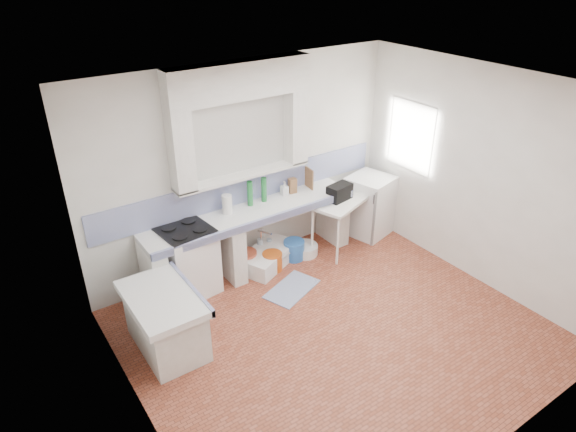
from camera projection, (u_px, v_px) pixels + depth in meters
floor at (337, 332)px, 5.91m from camera, size 4.50×4.50×0.00m
ceiling at (351, 94)px, 4.59m from camera, size 4.50×4.50×0.00m
wall_back at (245, 167)px, 6.70m from camera, size 4.50×0.00×4.50m
wall_front at (515, 336)px, 3.80m from camera, size 4.50×0.00×4.50m
wall_left at (131, 305)px, 4.13m from camera, size 0.00×4.50×4.50m
wall_right at (480, 178)px, 6.38m from camera, size 0.00×4.50×4.50m
alcove_mass at (239, 80)px, 6.01m from camera, size 1.90×0.25×0.45m
window_frame at (419, 134)px, 7.24m from camera, size 0.35×0.86×1.06m
lace_valance at (416, 110)px, 6.99m from camera, size 0.01×0.84×0.24m
counter_slab at (252, 213)px, 6.69m from camera, size 3.00×0.60×0.08m
counter_lip at (263, 222)px, 6.49m from camera, size 3.00×0.04×0.10m
counter_pier_left at (155, 276)px, 6.20m from camera, size 0.20×0.55×0.82m
counter_pier_mid at (230, 250)px, 6.73m from camera, size 0.20×0.55×0.82m
counter_pier_right at (333, 215)px, 7.60m from camera, size 0.20×0.55×0.82m
peninsula_top at (162, 299)px, 5.40m from camera, size 0.70×1.10×0.08m
peninsula_base at (166, 324)px, 5.57m from camera, size 0.60×1.00×0.62m
peninsula_lip at (191, 288)px, 5.57m from camera, size 0.04×1.10×0.10m
backsplash at (247, 188)px, 6.83m from camera, size 4.27×0.03×0.40m
stove at (188, 262)px, 6.43m from camera, size 0.69×0.67×0.89m
sink at (268, 258)px, 7.13m from camera, size 1.00×0.80×0.21m
side_table at (340, 224)px, 7.41m from camera, size 1.07×0.81×0.04m
fridge at (369, 205)px, 7.76m from camera, size 0.74×0.74×0.93m
bucket_red at (246, 261)px, 7.00m from camera, size 0.36×0.36×0.28m
bucket_orange at (272, 261)px, 7.00m from camera, size 0.33×0.33×0.26m
bucket_blue at (294, 250)px, 7.25m from camera, size 0.34×0.34×0.28m
basin_white at (305, 249)px, 7.38m from camera, size 0.49×0.49×0.15m
water_bottle_a at (260, 249)px, 7.23m from camera, size 0.09×0.09×0.32m
water_bottle_b at (269, 247)px, 7.32m from camera, size 0.09×0.09×0.27m
black_bag at (340, 192)px, 7.17m from camera, size 0.39×0.27×0.23m
green_bottle_a at (250, 194)px, 6.73m from camera, size 0.09×0.09×0.35m
green_bottle_b at (264, 190)px, 6.84m from camera, size 0.09×0.09×0.34m
knife_block at (292, 186)px, 7.11m from camera, size 0.12×0.10×0.22m
cutting_board at (309, 178)px, 7.24m from camera, size 0.05×0.22×0.30m
paper_towel at (227, 204)px, 6.55m from camera, size 0.14×0.14×0.26m
soap_bottle at (284, 188)px, 7.04m from camera, size 0.09×0.10×0.20m
rug at (292, 289)px, 6.65m from camera, size 0.85×0.66×0.01m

